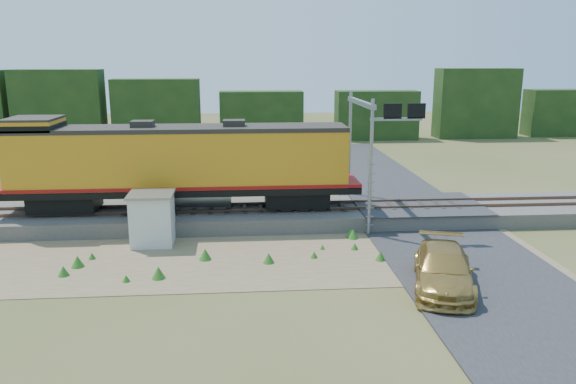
{
  "coord_description": "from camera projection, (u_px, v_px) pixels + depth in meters",
  "views": [
    {
      "loc": [
        -2.68,
        -23.68,
        8.77
      ],
      "look_at": [
        -0.55,
        3.0,
        2.4
      ],
      "focal_mm": 35.0,
      "sensor_mm": 36.0,
      "label": 1
    }
  ],
  "objects": [
    {
      "name": "car",
      "position": [
        443.0,
        269.0,
        21.85
      ],
      "size": [
        3.63,
        5.78,
        1.56
      ],
      "primitive_type": "imported",
      "rotation": [
        0.0,
        0.0,
        -0.29
      ],
      "color": "#B48E43",
      "rests_on": "ground"
    },
    {
      "name": "ground",
      "position": [
        305.0,
        259.0,
        25.2
      ],
      "size": [
        140.0,
        140.0,
        0.0
      ],
      "primitive_type": "plane",
      "color": "#475123",
      "rests_on": "ground"
    },
    {
      "name": "road",
      "position": [
        451.0,
        248.0,
        26.44
      ],
      "size": [
        7.0,
        66.0,
        0.86
      ],
      "color": "#38383A",
      "rests_on": "ground"
    },
    {
      "name": "shed",
      "position": [
        152.0,
        218.0,
        27.01
      ],
      "size": [
        2.17,
        2.17,
        2.54
      ],
      "rotation": [
        0.0,
        0.0,
        0.02
      ],
      "color": "silver",
      "rests_on": "ground"
    },
    {
      "name": "signal_gantry",
      "position": [
        369.0,
        129.0,
        29.48
      ],
      "size": [
        2.73,
        6.2,
        6.89
      ],
      "color": "gray",
      "rests_on": "ground"
    },
    {
      "name": "locomotive",
      "position": [
        176.0,
        163.0,
        29.75
      ],
      "size": [
        18.96,
        2.89,
        4.89
      ],
      "color": "black",
      "rests_on": "rails"
    },
    {
      "name": "dirt_shoulder",
      "position": [
        261.0,
        256.0,
        25.53
      ],
      "size": [
        26.0,
        8.0,
        0.03
      ],
      "primitive_type": "cube",
      "color": "#8C7754",
      "rests_on": "ground"
    },
    {
      "name": "rails",
      "position": [
        294.0,
        206.0,
        30.81
      ],
      "size": [
        70.0,
        1.54,
        0.16
      ],
      "color": "brown",
      "rests_on": "ballast"
    },
    {
      "name": "ballast",
      "position": [
        294.0,
        215.0,
        30.93
      ],
      "size": [
        70.0,
        5.0,
        0.8
      ],
      "primitive_type": "cube",
      "color": "slate",
      "rests_on": "ground"
    },
    {
      "name": "weed_clumps",
      "position": [
        227.0,
        260.0,
        25.03
      ],
      "size": [
        15.0,
        6.2,
        0.56
      ],
      "primitive_type": null,
      "color": "#2D6E1F",
      "rests_on": "ground"
    },
    {
      "name": "tree_line_north",
      "position": [
        267.0,
        112.0,
        61.34
      ],
      "size": [
        130.0,
        3.0,
        6.5
      ],
      "color": "#183212",
      "rests_on": "ground"
    }
  ]
}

